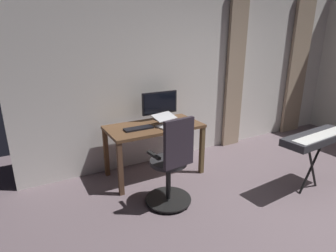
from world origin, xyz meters
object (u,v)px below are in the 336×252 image
at_px(computer_keyboard, 139,128).
at_px(office_chair, 172,166).
at_px(computer_monitor, 160,104).
at_px(desk, 154,132).
at_px(piano_keyboard, 317,139).
at_px(laptop, 167,122).

bearing_deg(computer_keyboard, office_chair, 96.36).
distance_m(computer_monitor, computer_keyboard, 0.59).
bearing_deg(office_chair, desk, 72.15).
bearing_deg(piano_keyboard, computer_monitor, -53.36).
relative_size(computer_keyboard, laptop, 1.00).
bearing_deg(computer_keyboard, computer_monitor, -149.34).
height_order(desk, office_chair, office_chair).
relative_size(office_chair, laptop, 2.82).
bearing_deg(laptop, computer_monitor, -112.52).
xyz_separation_m(desk, piano_keyboard, (-1.58, 1.39, 0.07)).
relative_size(laptop, piano_keyboard, 0.37).
relative_size(desk, computer_keyboard, 3.36).
bearing_deg(laptop, piano_keyboard, 124.66).
bearing_deg(laptop, desk, -46.68).
bearing_deg(computer_monitor, laptop, 80.77).
distance_m(computer_monitor, piano_keyboard, 2.13).
height_order(computer_monitor, laptop, computer_monitor).
xyz_separation_m(computer_keyboard, piano_keyboard, (-1.84, 1.33, -0.04)).
bearing_deg(office_chair, laptop, 59.32).
height_order(office_chair, piano_keyboard, office_chair).
distance_m(computer_keyboard, laptop, 0.42).
relative_size(office_chair, computer_keyboard, 2.82).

